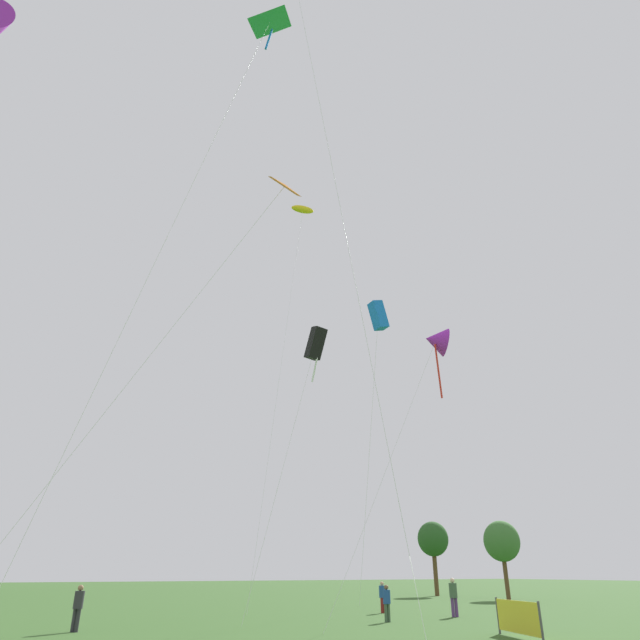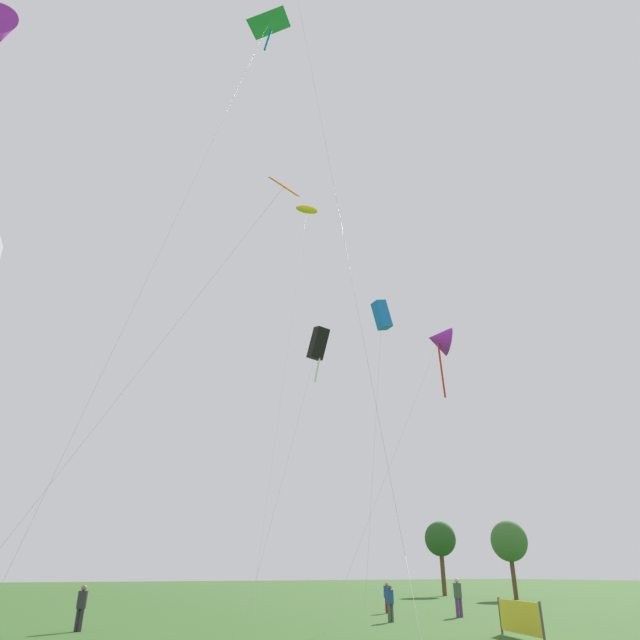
% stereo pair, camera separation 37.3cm
% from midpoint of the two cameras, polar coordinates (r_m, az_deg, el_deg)
% --- Properties ---
extents(person_standing_2, '(0.37, 0.37, 1.67)m').
position_cam_midpoint_polar(person_standing_2, '(26.76, -23.68, -24.87)').
color(person_standing_2, '#2D2D33').
rests_on(person_standing_2, ground).
extents(person_standing_3, '(0.41, 0.41, 1.84)m').
position_cam_midpoint_polar(person_standing_3, '(33.59, 13.01, -25.42)').
color(person_standing_3, '#593372').
rests_on(person_standing_3, ground).
extents(person_standing_4, '(0.35, 0.35, 1.57)m').
position_cam_midpoint_polar(person_standing_4, '(29.77, 6.38, -26.37)').
color(person_standing_4, '#3F593F').
rests_on(person_standing_4, ground).
extents(person_standing_5, '(0.36, 0.36, 1.63)m').
position_cam_midpoint_polar(person_standing_5, '(36.03, 6.00, -25.92)').
color(person_standing_5, maroon).
rests_on(person_standing_5, ground).
extents(kite_flying_1, '(9.38, 2.80, 15.17)m').
position_cam_midpoint_polar(kite_flying_1, '(32.88, 11.31, -2.08)').
color(kite_flying_1, silver).
rests_on(kite_flying_1, ground).
extents(kite_flying_2, '(4.05, 1.18, 14.75)m').
position_cam_midpoint_polar(kite_flying_2, '(31.33, -0.78, -2.45)').
color(kite_flying_2, silver).
rests_on(kite_flying_2, ground).
extents(kite_flying_4, '(8.10, 8.21, 33.92)m').
position_cam_midpoint_polar(kite_flying_4, '(54.17, -1.98, 11.07)').
color(kite_flying_4, silver).
rests_on(kite_flying_4, ground).
extents(kite_flying_5, '(10.21, 8.21, 17.87)m').
position_cam_midpoint_polar(kite_flying_5, '(24.54, -4.21, 13.16)').
color(kite_flying_5, silver).
rests_on(kite_flying_5, ground).
extents(kite_flying_6, '(7.69, 3.72, 26.16)m').
position_cam_midpoint_polar(kite_flying_6, '(29.68, -5.66, 27.57)').
color(kite_flying_6, silver).
rests_on(kite_flying_6, ground).
extents(kite_flying_7, '(3.92, 8.95, 18.78)m').
position_cam_midpoint_polar(kite_flying_7, '(37.68, 5.63, 0.43)').
color(kite_flying_7, silver).
rests_on(kite_flying_7, ground).
extents(park_tree_1, '(3.09, 3.09, 6.28)m').
position_cam_midpoint_polar(park_tree_1, '(55.15, 17.72, -20.57)').
color(park_tree_1, brown).
rests_on(park_tree_1, ground).
extents(park_tree_2, '(3.05, 3.05, 6.81)m').
position_cam_midpoint_polar(park_tree_2, '(61.73, 11.18, -20.97)').
color(park_tree_2, brown).
rests_on(park_tree_2, ground).
extents(event_banner, '(1.17, 3.12, 1.25)m').
position_cam_midpoint_polar(event_banner, '(23.71, 18.90, -26.57)').
color(event_banner, '#4C4C4C').
rests_on(event_banner, ground).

